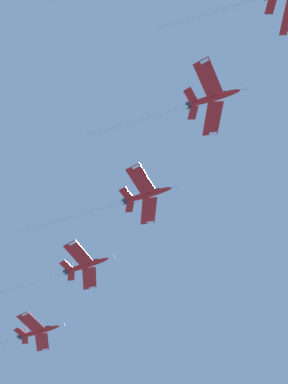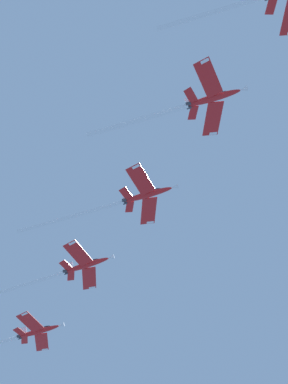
% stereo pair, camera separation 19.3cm
% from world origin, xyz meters
% --- Properties ---
extents(jet_second, '(19.55, 34.26, 9.48)m').
position_xyz_m(jet_second, '(20.30, 34.42, 100.32)').
color(jet_second, red).
extents(jet_third, '(19.56, 38.01, 9.31)m').
position_xyz_m(jet_third, '(36.05, 57.52, 95.65)').
color(jet_third, red).
extents(jet_fourth, '(19.59, 37.00, 9.68)m').
position_xyz_m(jet_fourth, '(49.19, 81.04, 91.93)').
color(jet_fourth, red).
extents(jet_fifth, '(19.55, 36.41, 8.70)m').
position_xyz_m(jet_fifth, '(64.38, 106.68, 87.47)').
color(jet_fifth, red).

